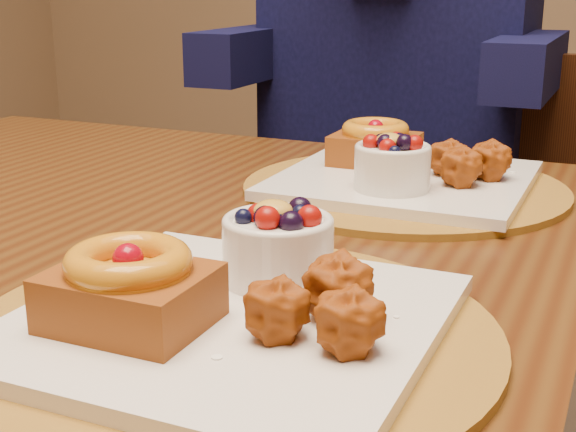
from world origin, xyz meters
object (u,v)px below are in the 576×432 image
Objects in this scene: place_setting_far at (402,174)px; chair_far at (469,293)px; place_setting_near at (230,306)px; dining_table at (338,322)px.

chair_far is (0.02, 0.39, -0.29)m from place_setting_far.
chair_far is at bearing 88.72° from place_setting_near.
place_setting_near is at bearing -103.47° from chair_far.
dining_table is 0.24m from place_setting_near.
dining_table is 4.21× the size of place_setting_far.
place_setting_far is (-0.00, 0.22, 0.10)m from dining_table.
place_setting_far is at bearing -104.87° from chair_far.
place_setting_far is 0.49m from chair_far.
place_setting_near reaches higher than place_setting_far.
place_setting_near is 1.00× the size of place_setting_far.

